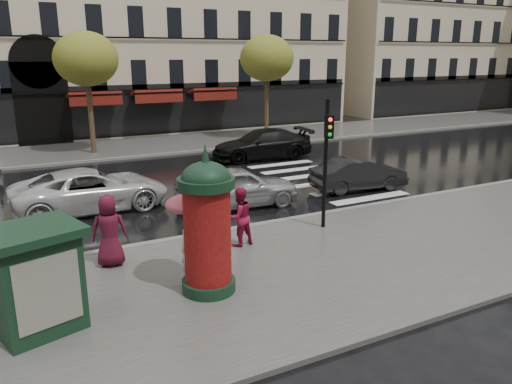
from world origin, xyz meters
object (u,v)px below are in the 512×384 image
newsstand (35,278)px  car_white (91,190)px  woman_red (239,217)px  car_silver (237,187)px  man_burgundy (109,231)px  car_darkgrey (359,174)px  morris_column (207,223)px  woman_umbrella (191,223)px  traffic_light (327,152)px  car_black (262,144)px

newsstand → car_white: 8.47m
woman_red → car_silver: size_ratio=0.38×
man_burgundy → car_darkgrey: (10.78, 3.35, -0.40)m
man_burgundy → newsstand: 3.22m
morris_column → newsstand: (-3.63, -0.05, -0.55)m
woman_umbrella → woman_red: (2.03, 1.62, -0.62)m
woman_red → car_darkgrey: bearing=-162.2°
woman_umbrella → woman_red: 2.67m
man_burgundy → car_darkgrey: man_burgundy is taller
car_silver → morris_column: bearing=152.6°
woman_red → traffic_light: traffic_light is taller
woman_umbrella → car_white: woman_umbrella is taller
newsstand → car_silver: newsstand is taller
traffic_light → woman_umbrella: bearing=-161.2°
newsstand → man_burgundy: bearing=53.0°
traffic_light → car_black: bearing=71.7°
morris_column → car_black: bearing=57.4°
woman_umbrella → man_burgundy: 2.49m
newsstand → car_black: size_ratio=0.40×
man_burgundy → car_darkgrey: bearing=-145.9°
car_silver → car_white: (-4.82, 2.06, -0.01)m
car_white → car_darkgrey: bearing=-104.8°
car_silver → traffic_light: bearing=-156.7°
newsstand → woman_umbrella: bearing=11.0°
newsstand → car_darkgrey: 14.04m
woman_umbrella → traffic_light: size_ratio=0.55×
car_silver → car_darkgrey: (5.49, -0.13, -0.10)m
car_white → man_burgundy: bearing=172.3°
woman_umbrella → newsstand: (-3.48, -0.68, -0.37)m
newsstand → morris_column: bearing=0.7°
woman_umbrella → car_darkgrey: (9.24, 5.23, -0.93)m
woman_red → car_black: woman_red is taller
car_white → car_black: 11.09m
morris_column → car_white: morris_column is taller
man_burgundy → car_black: man_burgundy is taller
car_white → car_black: size_ratio=1.01×
newsstand → car_black: newsstand is taller
car_white → traffic_light: bearing=-135.7°
woman_umbrella → car_white: size_ratio=0.41×
woman_umbrella → woman_red: size_ratio=1.31×
man_burgundy → woman_umbrella: bearing=146.1°
morris_column → newsstand: morris_column is taller
man_burgundy → car_black: size_ratio=0.35×
car_silver → woman_umbrella: bearing=148.6°
woman_red → man_burgundy: size_ratio=0.90×
man_burgundy → car_black: bearing=-116.6°
morris_column → newsstand: size_ratio=1.61×
traffic_light → car_black: (3.63, 10.97, -1.78)m
car_white → car_black: car_black is taller
morris_column → car_black: size_ratio=0.64×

